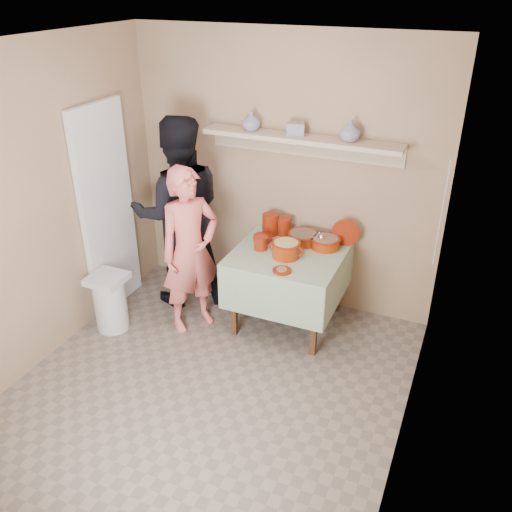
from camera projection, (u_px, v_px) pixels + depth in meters
The scene contains 22 objects.
ground at pixel (201, 399), 4.27m from camera, with size 3.50×3.50×0.00m, color #726459.
tile_panel at pixel (107, 211), 5.09m from camera, with size 0.06×0.70×2.00m, color silver.
plate_stack_a at pixel (270, 224), 5.14m from camera, with size 0.16×0.16×0.21m, color #6B1303.
plate_stack_b at pixel (284, 226), 5.16m from camera, with size 0.14×0.14×0.17m, color #6B1303.
bowl_stack at pixel (261, 243), 4.88m from camera, with size 0.12×0.12×0.12m, color #6B1303.
empty_bowl at pixel (263, 238), 5.05m from camera, with size 0.18×0.18×0.05m, color #6B1303.
propped_lid at pixel (345, 233), 4.93m from camera, with size 0.26×0.26×0.02m, color #6B1303.
vase_right at pixel (350, 131), 4.54m from camera, with size 0.17×0.17×0.18m, color navy.
vase_left at pixel (251, 121), 4.84m from camera, with size 0.17×0.17×0.17m, color navy.
ceramic_box at pixel (295, 129), 4.72m from camera, with size 0.15×0.11×0.11m, color navy.
person_cook at pixel (190, 251), 4.84m from camera, with size 0.57×0.37×1.56m, color #D6625C.
person_helper at pixel (179, 213), 5.19m from camera, with size 0.91×0.71×1.88m, color black.
room_shell at pixel (189, 212), 3.52m from camera, with size 3.04×3.54×2.62m.
serving_table at pixel (289, 263), 4.93m from camera, with size 0.97×0.97×0.76m.
cazuela_meat_a at pixel (303, 237), 5.00m from camera, with size 0.30×0.30×0.10m.
cazuela_meat_b at pixel (325, 242), 4.91m from camera, with size 0.28×0.28×0.10m.
ladle at pixel (322, 237), 4.88m from camera, with size 0.08×0.26×0.19m.
cazuela_rice at pixel (286, 248), 4.74m from camera, with size 0.33×0.25×0.14m.
front_plate at pixel (282, 270), 4.54m from camera, with size 0.16×0.16×0.03m.
wall_shelf at pixel (302, 141), 4.76m from camera, with size 1.80×0.25×0.21m.
trash_bin at pixel (110, 302), 5.01m from camera, with size 0.32×0.32×0.56m.
electrical_cord at pixel (441, 215), 4.38m from camera, with size 0.01×0.05×0.90m.
Camera 1 is at (1.68, -2.81, 3.00)m, focal length 38.00 mm.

